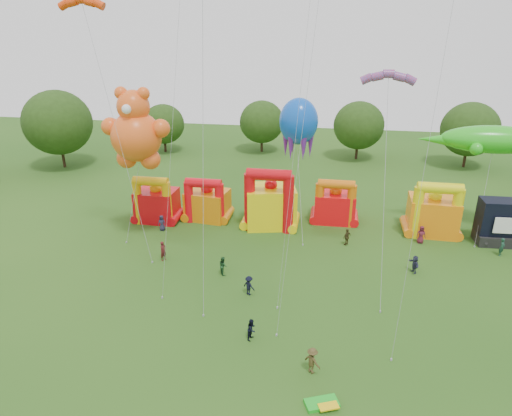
% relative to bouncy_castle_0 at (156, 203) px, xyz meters
% --- Properties ---
extents(ground, '(160.00, 160.00, 0.00)m').
position_rel_bouncy_castle_0_xyz_m(ground, '(15.62, -26.06, -2.17)').
color(ground, '#1E4814').
rests_on(ground, ground).
extents(tree_ring, '(125.01, 127.12, 12.07)m').
position_rel_bouncy_castle_0_xyz_m(tree_ring, '(14.42, -25.43, 4.09)').
color(tree_ring, '#352314').
rests_on(tree_ring, ground).
extents(bouncy_castle_0, '(4.52, 3.66, 5.66)m').
position_rel_bouncy_castle_0_xyz_m(bouncy_castle_0, '(0.00, 0.00, 0.00)').
color(bouncy_castle_0, red).
rests_on(bouncy_castle_0, ground).
extents(bouncy_castle_1, '(5.06, 4.28, 5.31)m').
position_rel_bouncy_castle_0_xyz_m(bouncy_castle_1, '(5.61, 1.44, -0.14)').
color(bouncy_castle_1, orange).
rests_on(bouncy_castle_1, ground).
extents(bouncy_castle_2, '(6.21, 5.40, 7.09)m').
position_rel_bouncy_castle_0_xyz_m(bouncy_castle_2, '(13.12, 0.66, 0.51)').
color(bouncy_castle_2, yellow).
rests_on(bouncy_castle_2, ground).
extents(bouncy_castle_3, '(4.56, 3.67, 5.40)m').
position_rel_bouncy_castle_0_xyz_m(bouncy_castle_3, '(20.25, 3.16, -0.10)').
color(bouncy_castle_3, red).
rests_on(bouncy_castle_3, ground).
extents(bouncy_castle_4, '(5.21, 4.25, 6.24)m').
position_rel_bouncy_castle_0_xyz_m(bouncy_castle_4, '(30.69, 1.57, 0.20)').
color(bouncy_castle_4, orange).
rests_on(bouncy_castle_4, ground).
extents(teddy_bear_kite, '(6.94, 4.93, 15.92)m').
position_rel_bouncy_castle_0_xyz_m(teddy_bear_kite, '(0.47, -4.89, 8.45)').
color(teddy_bear_kite, '#F85B1B').
rests_on(teddy_bear_kite, ground).
extents(gecko_kite, '(14.25, 7.53, 11.70)m').
position_rel_bouncy_castle_0_xyz_m(gecko_kite, '(35.85, 2.96, 5.82)').
color(gecko_kite, green).
rests_on(gecko_kite, ground).
extents(octopus_kite, '(4.19, 8.95, 14.11)m').
position_rel_bouncy_castle_0_xyz_m(octopus_kite, '(16.11, 1.49, 5.69)').
color(octopus_kite, blue).
rests_on(octopus_kite, ground).
extents(parafoil_kites, '(30.01, 11.69, 27.41)m').
position_rel_bouncy_castle_0_xyz_m(parafoil_kites, '(5.46, -9.19, 9.47)').
color(parafoil_kites, red).
rests_on(parafoil_kites, ground).
extents(diamond_kites, '(20.70, 11.40, 34.06)m').
position_rel_bouncy_castle_0_xyz_m(diamond_kites, '(16.57, -14.23, 12.68)').
color(diamond_kites, red).
rests_on(diamond_kites, ground).
extents(folded_kite_bundle, '(2.23, 1.68, 0.31)m').
position_rel_bouncy_castle_0_xyz_m(folded_kite_bundle, '(19.85, -24.81, -2.03)').
color(folded_kite_bundle, green).
rests_on(folded_kite_bundle, ground).
extents(spectator_0, '(0.87, 0.57, 1.77)m').
position_rel_bouncy_castle_0_xyz_m(spectator_0, '(1.51, -2.54, -1.28)').
color(spectator_0, '#222138').
rests_on(spectator_0, ground).
extents(spectator_1, '(0.71, 0.85, 1.97)m').
position_rel_bouncy_castle_0_xyz_m(spectator_1, '(4.07, -9.05, -1.19)').
color(spectator_1, '#4E1618').
rests_on(spectator_1, ground).
extents(spectator_2, '(1.00, 1.06, 1.74)m').
position_rel_bouncy_castle_0_xyz_m(spectator_2, '(10.38, -10.67, -1.30)').
color(spectator_2, '#1A4320').
rests_on(spectator_2, ground).
extents(spectator_3, '(1.30, 1.12, 1.75)m').
position_rel_bouncy_castle_0_xyz_m(spectator_3, '(13.31, -13.64, -1.30)').
color(spectator_3, black).
rests_on(spectator_3, ground).
extents(spectator_4, '(1.04, 1.09, 1.82)m').
position_rel_bouncy_castle_0_xyz_m(spectator_4, '(21.61, -2.78, -1.26)').
color(spectator_4, '#42391A').
rests_on(spectator_4, ground).
extents(spectator_5, '(1.04, 1.65, 1.70)m').
position_rel_bouncy_castle_0_xyz_m(spectator_5, '(27.62, -7.49, -1.32)').
color(spectator_5, '#292A45').
rests_on(spectator_5, ground).
extents(spectator_6, '(0.97, 0.67, 1.90)m').
position_rel_bouncy_castle_0_xyz_m(spectator_6, '(29.21, -1.06, -1.22)').
color(spectator_6, '#591927').
rests_on(spectator_6, ground).
extents(spectator_7, '(0.76, 0.81, 1.86)m').
position_rel_bouncy_castle_0_xyz_m(spectator_7, '(36.61, -2.60, -1.24)').
color(spectator_7, '#183C2D').
rests_on(spectator_7, ground).
extents(spectator_8, '(0.84, 0.96, 1.67)m').
position_rel_bouncy_castle_0_xyz_m(spectator_8, '(14.56, -19.34, -1.34)').
color(spectator_8, black).
rests_on(spectator_8, ground).
extents(spectator_9, '(1.40, 1.30, 1.90)m').
position_rel_bouncy_castle_0_xyz_m(spectator_9, '(19.05, -22.08, -1.22)').
color(spectator_9, '#46391C').
rests_on(spectator_9, ground).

